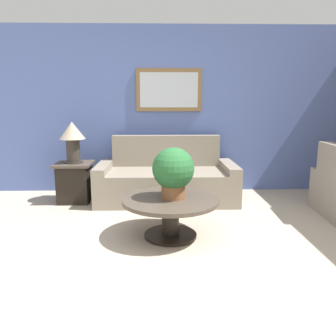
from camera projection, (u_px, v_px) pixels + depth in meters
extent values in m
plane|color=tan|center=(184.00, 287.00, 2.57)|extent=(20.00, 20.00, 0.00)
cube|color=#5166A8|center=(172.00, 111.00, 5.22)|extent=(7.88, 0.06, 2.60)
cube|color=brown|center=(169.00, 90.00, 5.11)|extent=(1.02, 0.03, 0.65)
cube|color=#B2BCC6|center=(169.00, 90.00, 5.10)|extent=(0.90, 0.01, 0.53)
cube|color=gray|center=(167.00, 186.00, 4.82)|extent=(1.66, 0.93, 0.45)
cube|color=gray|center=(166.00, 151.00, 5.11)|extent=(1.66, 0.16, 0.48)
cube|color=gray|center=(104.00, 183.00, 4.79)|extent=(0.18, 0.93, 0.55)
cube|color=gray|center=(229.00, 182.00, 4.83)|extent=(0.18, 0.93, 0.55)
cube|color=gray|center=(335.00, 164.00, 4.00)|extent=(0.20, 0.65, 0.48)
cylinder|color=black|center=(170.00, 235.00, 3.55)|extent=(0.57, 0.57, 0.03)
cylinder|color=black|center=(170.00, 218.00, 3.51)|extent=(0.19, 0.19, 0.36)
cylinder|color=#473D33|center=(170.00, 200.00, 3.47)|extent=(1.03, 1.03, 0.04)
cube|color=black|center=(75.00, 183.00, 4.77)|extent=(0.44, 0.44, 0.54)
cube|color=#473D33|center=(74.00, 164.00, 4.72)|extent=(0.52, 0.52, 0.03)
cylinder|color=#2D2823|center=(74.00, 162.00, 4.71)|extent=(0.27, 0.27, 0.02)
cylinder|color=#2D2823|center=(73.00, 150.00, 4.68)|extent=(0.19, 0.19, 0.32)
cone|color=gray|center=(72.00, 130.00, 4.62)|extent=(0.36, 0.36, 0.25)
cylinder|color=brown|center=(173.00, 191.00, 3.46)|extent=(0.25, 0.25, 0.15)
sphere|color=#235B2D|center=(173.00, 169.00, 3.41)|extent=(0.44, 0.44, 0.44)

